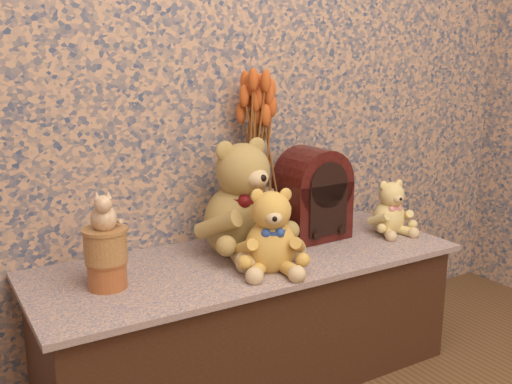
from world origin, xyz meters
TOP-DOWN VIEW (x-y plane):
  - display_shelf at (0.00, 1.23)m, footprint 1.46×0.56m
  - teddy_large at (0.01, 1.30)m, footprint 0.39×0.44m
  - teddy_medium at (0.01, 1.11)m, footprint 0.32×0.34m
  - teddy_small at (0.61, 1.20)m, footprint 0.21×0.23m
  - cathedral_radio at (0.32, 1.31)m, footprint 0.25×0.19m
  - ceramic_vase at (0.12, 1.37)m, footprint 0.13×0.13m
  - dried_stalks at (0.12, 1.37)m, footprint 0.22×0.22m
  - biscuit_tin_lower at (-0.49, 1.22)m, footprint 0.14×0.14m
  - biscuit_tin_upper at (-0.49, 1.22)m, footprint 0.15×0.15m
  - cat_figurine at (-0.49, 1.22)m, footprint 0.11×0.12m

SIDE VIEW (x-z plane):
  - display_shelf at x=0.00m, z-range 0.00..0.44m
  - biscuit_tin_lower at x=-0.49m, z-range 0.44..0.53m
  - ceramic_vase at x=0.12m, z-range 0.44..0.64m
  - teddy_small at x=0.61m, z-range 0.44..0.67m
  - biscuit_tin_upper at x=-0.49m, z-range 0.53..0.62m
  - teddy_medium at x=0.01m, z-range 0.44..0.73m
  - cathedral_radio at x=0.32m, z-range 0.44..0.78m
  - teddy_large at x=0.01m, z-range 0.44..0.87m
  - cat_figurine at x=-0.49m, z-range 0.62..0.74m
  - dried_stalks at x=0.12m, z-range 0.64..1.05m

